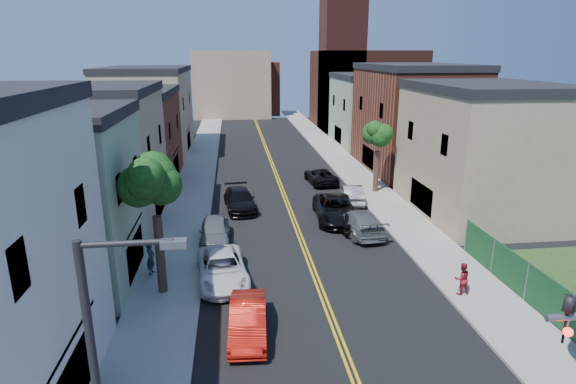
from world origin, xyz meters
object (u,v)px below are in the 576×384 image
object	(u,v)px
white_pickup	(222,268)
dark_car_right_far	(321,176)
silver_car_right	(352,194)
black_car_right	(353,218)
black_suv_lane	(336,209)
pedestrian_right	(462,279)
pedestrian_left	(151,258)
grey_car_left	(215,231)
red_sedan	(248,320)
grey_car_right	(359,222)
black_car_left	(240,200)

from	to	relation	value
white_pickup	dark_car_right_far	distance (m)	20.57
silver_car_right	black_car_right	bearing A→B (deg)	83.88
black_suv_lane	silver_car_right	bearing A→B (deg)	63.97
pedestrian_right	pedestrian_left	bearing A→B (deg)	-19.54
grey_car_left	pedestrian_left	bearing A→B (deg)	-127.37
red_sedan	black_car_right	size ratio (longest dim) A/B	1.02
red_sedan	grey_car_right	distance (m)	13.55
grey_car_left	grey_car_right	distance (m)	9.54
silver_car_right	pedestrian_left	distance (m)	18.05
black_car_right	white_pickup	bearing A→B (deg)	44.86
grey_car_left	silver_car_right	size ratio (longest dim) A/B	1.03
silver_car_right	black_suv_lane	size ratio (longest dim) A/B	0.74
dark_car_right_far	pedestrian_left	distance (m)	21.58
black_car_right	grey_car_left	bearing A→B (deg)	15.87
black_car_left	black_car_right	bearing A→B (deg)	-39.97
black_suv_lane	dark_car_right_far	bearing A→B (deg)	88.82
dark_car_right_far	pedestrian_right	bearing A→B (deg)	92.36
grey_car_left	black_suv_lane	xyz separation A→B (m)	(8.50, 3.28, 0.06)
red_sedan	dark_car_right_far	size ratio (longest dim) A/B	0.88
grey_car_left	white_pickup	bearing A→B (deg)	-84.38
red_sedan	grey_car_left	bearing A→B (deg)	102.32
white_pickup	grey_car_left	bearing A→B (deg)	89.71
red_sedan	grey_car_left	size ratio (longest dim) A/B	0.95
red_sedan	white_pickup	distance (m)	5.21
red_sedan	dark_car_right_far	distance (m)	24.89
white_pickup	pedestrian_left	xyz separation A→B (m)	(-3.80, 1.07, 0.31)
black_car_right	pedestrian_right	bearing A→B (deg)	113.76
black_suv_lane	pedestrian_right	size ratio (longest dim) A/B	3.70
dark_car_right_far	black_suv_lane	size ratio (longest dim) A/B	0.82
red_sedan	black_car_left	distance (m)	16.96
black_car_right	pedestrian_left	bearing A→B (deg)	31.57
black_car_right	black_car_left	bearing A→B (deg)	-26.68
black_car_left	grey_car_right	size ratio (longest dim) A/B	0.97
white_pickup	black_car_left	distance (m)	11.93
grey_car_left	pedestrian_left	size ratio (longest dim) A/B	2.55
black_suv_lane	grey_car_right	bearing A→B (deg)	-65.62
red_sedan	pedestrian_left	size ratio (longest dim) A/B	2.43
dark_car_right_far	pedestrian_right	size ratio (longest dim) A/B	3.02
red_sedan	black_car_right	distance (m)	14.11
black_car_left	black_car_right	world-z (taller)	black_car_left
black_car_left	silver_car_right	xyz separation A→B (m)	(8.99, 0.64, -0.03)
dark_car_right_far	pedestrian_left	size ratio (longest dim) A/B	2.75
red_sedan	black_car_left	xyz separation A→B (m)	(0.00, 16.96, 0.04)
grey_car_right	red_sedan	bearing A→B (deg)	48.89
grey_car_left	grey_car_right	bearing A→B (deg)	3.64
black_car_left	dark_car_right_far	size ratio (longest dim) A/B	1.06
white_pickup	black_car_right	size ratio (longest dim) A/B	1.24
grey_car_right	pedestrian_left	world-z (taller)	pedestrian_left
red_sedan	grey_car_right	world-z (taller)	grey_car_right
white_pickup	grey_car_right	bearing A→B (deg)	27.63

